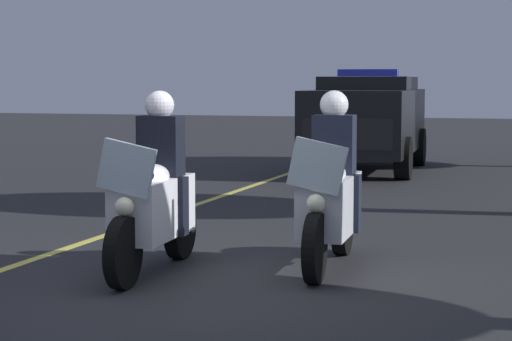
% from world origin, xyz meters
% --- Properties ---
extents(ground_plane, '(80.00, 80.00, 0.00)m').
position_xyz_m(ground_plane, '(0.00, 0.00, 0.00)').
color(ground_plane, '#28282B').
extents(police_motorcycle_lead_left, '(2.14, 0.60, 1.72)m').
position_xyz_m(police_motorcycle_lead_left, '(-0.48, -0.68, 0.70)').
color(police_motorcycle_lead_left, black).
rests_on(police_motorcycle_lead_left, ground).
extents(police_motorcycle_lead_right, '(2.14, 0.60, 1.72)m').
position_xyz_m(police_motorcycle_lead_right, '(-1.21, 0.85, 0.70)').
color(police_motorcycle_lead_right, black).
rests_on(police_motorcycle_lead_right, ground).
extents(police_suv, '(5.00, 2.29, 2.05)m').
position_xyz_m(police_suv, '(-11.24, -0.78, 1.07)').
color(police_suv, black).
rests_on(police_suv, ground).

